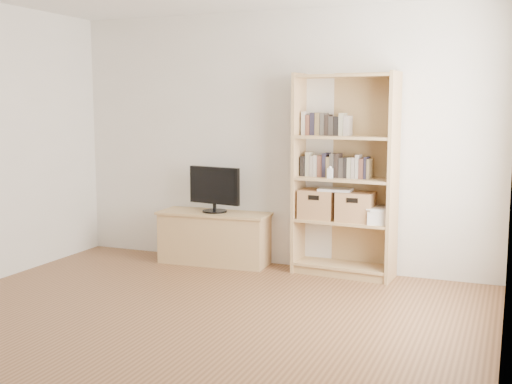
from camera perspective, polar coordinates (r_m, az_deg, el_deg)
The scene contains 13 objects.
floor at distance 4.63m, azimuth -9.31°, elevation -13.30°, with size 4.50×5.00×0.01m, color brown.
back_wall at distance 6.59m, azimuth 1.87°, elevation 4.66°, with size 4.50×0.02×2.60m, color silver.
right_wall at distance 3.69m, azimuth 21.58°, elevation 1.71°, with size 0.02×5.00×2.60m, color silver.
tv_stand at distance 6.77m, azimuth -3.67°, elevation -4.16°, with size 1.13×0.43×0.52m, color tan.
bookshelf at distance 6.22m, azimuth 7.88°, elevation 1.46°, with size 0.98×0.35×1.96m, color tan.
television at distance 6.68m, azimuth -3.71°, elevation 0.19°, with size 0.60×0.05×0.47m, color black.
books_row_mid at distance 6.23m, azimuth 7.96°, elevation 2.33°, with size 0.86×0.17×0.23m, color black.
books_row_upper at distance 6.28m, azimuth 6.13°, elevation 5.89°, with size 0.36×0.13×0.19m, color black.
baby_monitor at distance 6.15m, azimuth 6.60°, elevation 1.65°, with size 0.05×0.03×0.10m, color white.
basket_left at distance 6.34m, azimuth 5.57°, elevation -1.07°, with size 0.34×0.28×0.28m, color tan.
basket_right at distance 6.22m, azimuth 8.86°, elevation -1.31°, with size 0.34×0.28×0.28m, color tan.
laptop at distance 6.25m, azimuth 7.09°, elevation 0.21°, with size 0.32×0.22×0.03m, color silver.
magazine_stack at distance 6.17m, azimuth 10.78°, elevation -2.15°, with size 0.19×0.27×0.13m, color silver.
Camera 1 is at (2.28, -3.67, 1.65)m, focal length 45.00 mm.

